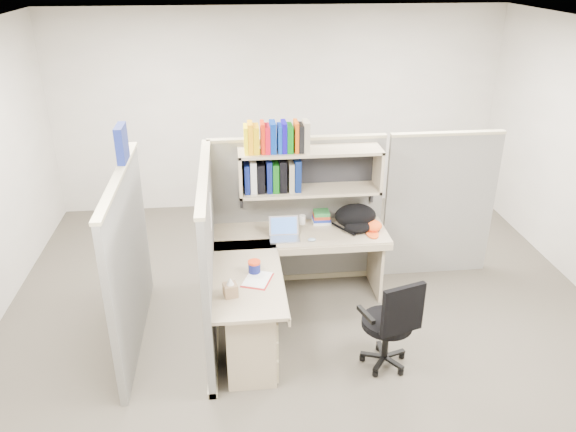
{
  "coord_description": "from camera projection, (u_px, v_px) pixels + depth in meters",
  "views": [
    {
      "loc": [
        -0.66,
        -4.42,
        3.28
      ],
      "look_at": [
        -0.16,
        0.25,
        1.07
      ],
      "focal_mm": 35.0,
      "sensor_mm": 36.0,
      "label": 1
    }
  ],
  "objects": [
    {
      "name": "mouse",
      "position": [
        312.0,
        240.0,
        5.47
      ],
      "size": [
        0.08,
        0.05,
        0.03
      ],
      "primitive_type": "ellipsoid",
      "rotation": [
        0.0,
        0.0,
        0.02
      ],
      "color": "#85A0BC",
      "rests_on": "desk"
    },
    {
      "name": "paper_cup",
      "position": [
        302.0,
        220.0,
        5.81
      ],
      "size": [
        0.08,
        0.08,
        0.09
      ],
      "primitive_type": "cylinder",
      "rotation": [
        0.0,
        0.0,
        -0.34
      ],
      "color": "silver",
      "rests_on": "desk"
    },
    {
      "name": "laptop",
      "position": [
        285.0,
        230.0,
        5.47
      ],
      "size": [
        0.3,
        0.3,
        0.21
      ],
      "primitive_type": null,
      "rotation": [
        0.0,
        0.0,
        -0.02
      ],
      "color": "#AEAFB3",
      "rests_on": "desk"
    },
    {
      "name": "task_chair",
      "position": [
        389.0,
        337.0,
        4.77
      ],
      "size": [
        0.52,
        0.48,
        0.91
      ],
      "color": "black",
      "rests_on": "ground"
    },
    {
      "name": "backpack",
      "position": [
        357.0,
        218.0,
        5.66
      ],
      "size": [
        0.49,
        0.42,
        0.25
      ],
      "primitive_type": null,
      "rotation": [
        0.0,
        0.0,
        0.26
      ],
      "color": "black",
      "rests_on": "desk"
    },
    {
      "name": "ground",
      "position": [
        308.0,
        326.0,
        5.44
      ],
      "size": [
        6.0,
        6.0,
        0.0
      ],
      "primitive_type": "plane",
      "color": "#332E27",
      "rests_on": "ground"
    },
    {
      "name": "book_stack",
      "position": [
        321.0,
        215.0,
        5.87
      ],
      "size": [
        0.19,
        0.26,
        0.12
      ],
      "primitive_type": null,
      "rotation": [
        0.0,
        0.0,
        -0.02
      ],
      "color": "slate",
      "rests_on": "desk"
    },
    {
      "name": "loose_paper",
      "position": [
        257.0,
        279.0,
        4.84
      ],
      "size": [
        0.29,
        0.33,
        0.0
      ],
      "primitive_type": null,
      "rotation": [
        0.0,
        0.0,
        -0.36
      ],
      "color": "silver",
      "rests_on": "desk"
    },
    {
      "name": "room_shell",
      "position": [
        310.0,
        169.0,
        4.75
      ],
      "size": [
        6.0,
        6.0,
        6.0
      ],
      "color": "#AEA99D",
      "rests_on": "ground"
    },
    {
      "name": "desk",
      "position": [
        267.0,
        308.0,
        4.95
      ],
      "size": [
        1.74,
        1.75,
        0.73
      ],
      "color": "tan",
      "rests_on": "ground"
    },
    {
      "name": "snack_canister",
      "position": [
        254.0,
        267.0,
        4.92
      ],
      "size": [
        0.11,
        0.11,
        0.11
      ],
      "color": "navy",
      "rests_on": "desk"
    },
    {
      "name": "tissue_box",
      "position": [
        230.0,
        287.0,
        4.57
      ],
      "size": [
        0.13,
        0.13,
        0.17
      ],
      "primitive_type": null,
      "rotation": [
        0.0,
        0.0,
        0.23
      ],
      "color": "#977856",
      "rests_on": "desk"
    },
    {
      "name": "cubicle",
      "position": [
        265.0,
        223.0,
        5.43
      ],
      "size": [
        3.79,
        1.84,
        1.95
      ],
      "color": "slate",
      "rests_on": "ground"
    },
    {
      "name": "orange_cap",
      "position": [
        372.0,
        226.0,
        5.67
      ],
      "size": [
        0.24,
        0.26,
        0.11
      ],
      "primitive_type": null,
      "rotation": [
        0.0,
        0.0,
        -0.23
      ],
      "color": "#ED4D14",
      "rests_on": "desk"
    }
  ]
}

